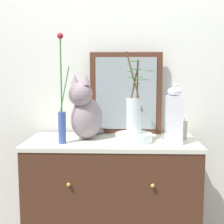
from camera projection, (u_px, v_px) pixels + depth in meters
name	position (u px, v px, depth m)	size (l,w,h in m)	color
wall_back	(114.00, 83.00, 2.21)	(4.40, 0.08, 2.60)	silver
sideboard	(112.00, 210.00, 2.01)	(1.08, 0.50, 0.94)	#472719
mirror_leaning	(126.00, 93.00, 2.12)	(0.50, 0.03, 0.57)	#4E2A1C
cat_sitting	(85.00, 112.00, 1.95)	(0.29, 0.45, 0.42)	gray
vase_slim_green	(62.00, 116.00, 1.83)	(0.07, 0.05, 0.66)	#394D95
bowl_porcelain	(134.00, 138.00, 1.89)	(0.23, 0.23, 0.05)	white
vase_glass_clear	(134.00, 112.00, 1.87)	(0.19, 0.23, 0.50)	silver
jar_lidded_porcelain	(174.00, 116.00, 1.83)	(0.09, 0.09, 0.37)	white
candle_pillar	(184.00, 130.00, 1.97)	(0.04, 0.04, 0.13)	beige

